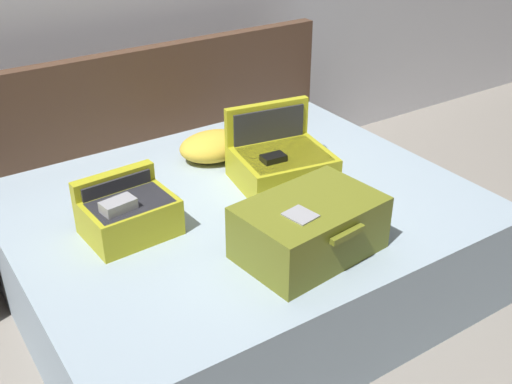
{
  "coord_description": "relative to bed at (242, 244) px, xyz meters",
  "views": [
    {
      "loc": [
        -1.34,
        -1.74,
        1.97
      ],
      "look_at": [
        0.0,
        0.27,
        0.61
      ],
      "focal_mm": 43.62,
      "sensor_mm": 36.0,
      "label": 1
    }
  ],
  "objects": [
    {
      "name": "pillow_near_headboard",
      "position": [
        0.11,
        0.44,
        0.33
      ],
      "size": [
        0.4,
        0.31,
        0.15
      ],
      "primitive_type": "ellipsoid",
      "rotation": [
        0.0,
        0.0,
        -0.11
      ],
      "color": "gold",
      "rests_on": "bed"
    },
    {
      "name": "bed",
      "position": [
        0.0,
        0.0,
        0.0
      ],
      "size": [
        2.09,
        1.7,
        0.51
      ],
      "primitive_type": "cube",
      "color": "#99ADBC",
      "rests_on": "ground"
    },
    {
      "name": "ground_plane",
      "position": [
        0.0,
        -0.4,
        -0.25
      ],
      "size": [
        12.0,
        12.0,
        0.0
      ],
      "primitive_type": "plane",
      "color": "gray"
    },
    {
      "name": "hard_case_medium",
      "position": [
        0.26,
        0.04,
        0.36
      ],
      "size": [
        0.5,
        0.46,
        0.35
      ],
      "rotation": [
        0.0,
        0.0,
        -0.16
      ],
      "color": "gold",
      "rests_on": "bed"
    },
    {
      "name": "hard_case_small",
      "position": [
        -0.55,
        0.02,
        0.35
      ],
      "size": [
        0.39,
        0.32,
        0.24
      ],
      "rotation": [
        0.0,
        0.0,
        0.06
      ],
      "color": "gold",
      "rests_on": "bed"
    },
    {
      "name": "headboard",
      "position": [
        0.0,
        0.89,
        0.26
      ],
      "size": [
        2.13,
        0.08,
        1.02
      ],
      "primitive_type": "cube",
      "color": "#4C3323",
      "rests_on": "ground"
    },
    {
      "name": "hard_case_large",
      "position": [
        -0.0,
        -0.52,
        0.37
      ],
      "size": [
        0.6,
        0.44,
        0.24
      ],
      "rotation": [
        0.0,
        0.0,
        0.11
      ],
      "color": "olive",
      "rests_on": "bed"
    }
  ]
}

